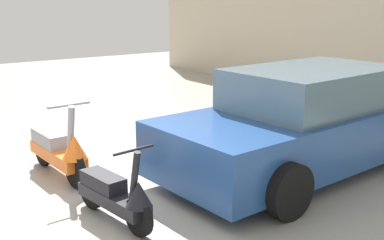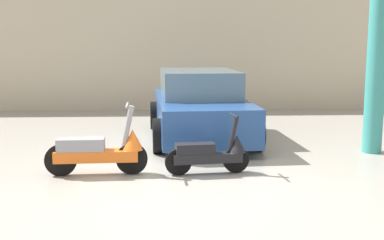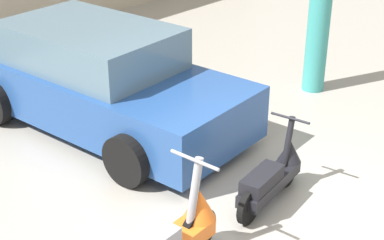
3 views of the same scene
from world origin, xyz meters
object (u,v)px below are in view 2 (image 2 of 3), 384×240
at_px(scooter_front_left, 101,150).
at_px(car_rear_left, 199,106).
at_px(support_column_side, 377,60).
at_px(scooter_front_right, 211,153).

relative_size(scooter_front_left, car_rear_left, 0.36).
height_order(scooter_front_left, car_rear_left, car_rear_left).
bearing_deg(scooter_front_left, support_column_side, 13.02).
height_order(car_rear_left, support_column_side, support_column_side).
height_order(scooter_front_right, support_column_side, support_column_side).
height_order(scooter_front_left, scooter_front_right, scooter_front_left).
bearing_deg(scooter_front_right, car_rear_left, 83.11).
distance_m(scooter_front_left, support_column_side, 5.24).
bearing_deg(car_rear_left, scooter_front_left, -33.51).
xyz_separation_m(scooter_front_right, support_column_side, (3.16, 1.38, 1.39)).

